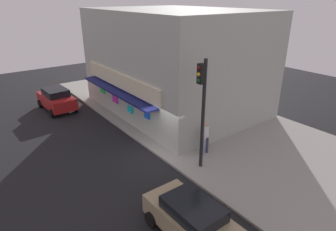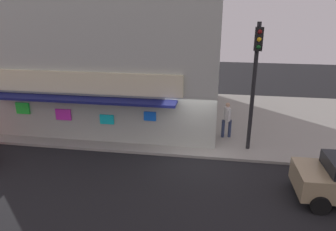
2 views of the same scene
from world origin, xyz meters
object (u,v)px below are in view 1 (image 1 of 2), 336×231
trash_can (115,96)px  potted_plant_by_doorway (128,109)px  fire_hydrant (139,119)px  parked_car_tan (193,220)px  potted_plant_by_window (164,122)px  traffic_light (202,102)px  parked_car_red (57,99)px  pedestrian (205,136)px

trash_can → potted_plant_by_doorway: 3.60m
fire_hydrant → parked_car_tan: bearing=-20.2°
fire_hydrant → trash_can: size_ratio=0.97×
potted_plant_by_window → parked_car_tan: size_ratio=0.22×
traffic_light → parked_car_red: traffic_light is taller
parked_car_red → parked_car_tan: bearing=-0.3°
traffic_light → fire_hydrant: bearing=178.0°
traffic_light → trash_can: traffic_light is taller
fire_hydrant → traffic_light: bearing=-2.0°
traffic_light → pedestrian: bearing=127.3°
pedestrian → potted_plant_by_window: (-3.97, 0.00, -0.52)m
trash_can → potted_plant_by_doorway: potted_plant_by_doorway is taller
fire_hydrant → parked_car_red: size_ratio=0.21×
fire_hydrant → potted_plant_by_window: size_ratio=0.96×
trash_can → parked_car_tan: 16.03m
parked_car_red → parked_car_tan: 16.57m
trash_can → parked_car_red: parked_car_red is taller
potted_plant_by_doorway → potted_plant_by_window: (3.51, 0.83, -0.04)m
pedestrian → parked_car_red: size_ratio=0.45×
parked_car_red → potted_plant_by_doorway: bearing=38.6°
potted_plant_by_window → parked_car_tan: parked_car_tan is taller
potted_plant_by_window → trash_can: bearing=-179.1°
pedestrian → potted_plant_by_window: size_ratio=2.05×
trash_can → potted_plant_by_window: size_ratio=0.98×
parked_car_red → parked_car_tan: parked_car_red is taller
trash_can → potted_plant_by_window: potted_plant_by_window is taller
traffic_light → fire_hydrant: (-6.51, 0.23, -3.23)m
parked_car_tan → parked_car_red: bearing=179.7°
potted_plant_by_window → parked_car_red: (-8.25, -4.62, 0.27)m
potted_plant_by_window → potted_plant_by_doorway: bearing=-166.7°
potted_plant_by_doorway → potted_plant_by_window: size_ratio=1.05×
fire_hydrant → trash_can: trash_can is taller
potted_plant_by_window → parked_car_tan: (8.31, -4.71, 0.22)m
pedestrian → potted_plant_by_doorway: pedestrian is taller
potted_plant_by_doorway → parked_car_tan: 12.44m
trash_can → parked_car_red: bearing=-105.1°
fire_hydrant → trash_can: 5.57m
traffic_light → potted_plant_by_window: traffic_light is taller
potted_plant_by_window → fire_hydrant: bearing=-145.4°
pedestrian → potted_plant_by_window: 4.00m
trash_can → potted_plant_by_window: (7.04, 0.11, 0.04)m
pedestrian → parked_car_tan: 6.41m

